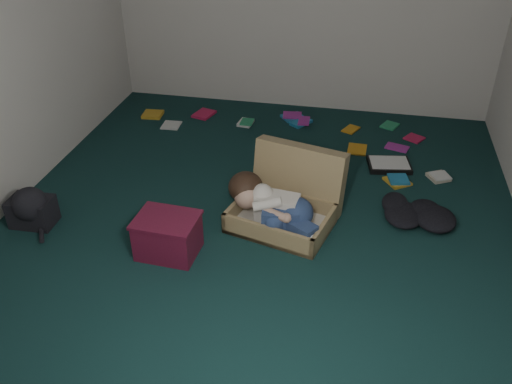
% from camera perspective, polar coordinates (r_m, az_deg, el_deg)
% --- Properties ---
extents(floor, '(4.50, 4.50, 0.00)m').
position_cam_1_polar(floor, '(4.26, 0.41, -2.90)').
color(floor, '#0F2A29').
rests_on(floor, ground).
extents(wall_front, '(4.50, 0.00, 4.50)m').
position_cam_1_polar(wall_front, '(1.77, -14.04, -10.09)').
color(wall_front, silver).
rests_on(wall_front, ground).
extents(suitcase, '(0.89, 0.88, 0.54)m').
position_cam_1_polar(suitcase, '(4.20, 3.46, -0.84)').
color(suitcase, tan).
rests_on(suitcase, floor).
extents(person, '(0.75, 0.53, 0.34)m').
position_cam_1_polar(person, '(4.05, 1.77, -1.44)').
color(person, white).
rests_on(person, suitcase).
extents(maroon_bin, '(0.45, 0.36, 0.30)m').
position_cam_1_polar(maroon_bin, '(3.89, -9.27, -4.55)').
color(maroon_bin, '#581228').
rests_on(maroon_bin, floor).
extents(backpack, '(0.41, 0.34, 0.24)m').
position_cam_1_polar(backpack, '(4.49, -22.50, -1.80)').
color(backpack, black).
rests_on(backpack, floor).
extents(clothing_pile, '(0.52, 0.44, 0.15)m').
position_cam_1_polar(clothing_pile, '(4.45, 16.34, -1.47)').
color(clothing_pile, black).
rests_on(clothing_pile, floor).
extents(paper_tray, '(0.42, 0.34, 0.05)m').
position_cam_1_polar(paper_tray, '(5.08, 13.83, 2.81)').
color(paper_tray, black).
rests_on(paper_tray, floor).
extents(book_scatter, '(3.14, 1.38, 0.02)m').
position_cam_1_polar(book_scatter, '(5.54, 5.88, 6.06)').
color(book_scatter, gold).
rests_on(book_scatter, floor).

